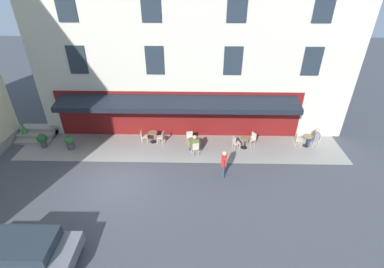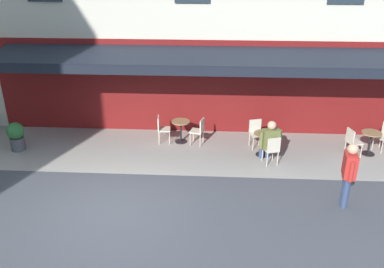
{
  "view_description": "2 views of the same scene",
  "coord_description": "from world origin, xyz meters",
  "px_view_note": "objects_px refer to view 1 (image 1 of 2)",
  "views": [
    {
      "loc": [
        -4.25,
        11.54,
        10.19
      ],
      "look_at": [
        -3.95,
        -2.64,
        1.5
      ],
      "focal_mm": 26.25,
      "sensor_mm": 36.0,
      "label": 1
    },
    {
      "loc": [
        -2.42,
        8.12,
        5.84
      ],
      "look_at": [
        -1.82,
        -2.13,
        1.16
      ],
      "focal_mm": 37.83,
      "sensor_mm": 36.0,
      "label": 2
    }
  ],
  "objects_px": {
    "cafe_chair_cream_corner_right": "(253,138)",
    "cafe_chair_cream_kerbside": "(317,139)",
    "cafe_chair_cream_by_window": "(162,136)",
    "cafe_chair_cream_corner_left": "(195,148)",
    "cafe_table_mid_terrace": "(153,136)",
    "walking_pedestrian_in_red": "(224,162)",
    "parked_car_grey": "(21,252)",
    "cafe_table_far_end": "(192,143)",
    "cafe_table_near_entrance": "(245,141)",
    "cafe_chair_cream_near_door": "(190,137)",
    "seated_companion_in_grey": "(314,137)",
    "potted_plant_entrance_left": "(42,140)",
    "seated_patron_in_olive": "(194,143)",
    "cafe_chair_cream_under_awning": "(297,139)",
    "potted_plant_entrance_right": "(24,131)",
    "cafe_table_streetside": "(307,140)",
    "cafe_chair_cream_facing_street": "(235,142)",
    "cafe_chair_cream_back_row": "(143,135)",
    "potted_plant_under_sign": "(70,142)"
  },
  "relations": [
    {
      "from": "cafe_chair_cream_near_door",
      "to": "parked_car_grey",
      "type": "relative_size",
      "value": 0.21
    },
    {
      "from": "cafe_chair_cream_under_awning",
      "to": "seated_patron_in_olive",
      "type": "height_order",
      "value": "seated_patron_in_olive"
    },
    {
      "from": "cafe_chair_cream_near_door",
      "to": "seated_patron_in_olive",
      "type": "relative_size",
      "value": 0.68
    },
    {
      "from": "walking_pedestrian_in_red",
      "to": "cafe_chair_cream_corner_left",
      "type": "bearing_deg",
      "value": -52.15
    },
    {
      "from": "cafe_chair_cream_facing_street",
      "to": "cafe_chair_cream_under_awning",
      "type": "bearing_deg",
      "value": -173.11
    },
    {
      "from": "cafe_chair_cream_facing_street",
      "to": "cafe_chair_cream_kerbside",
      "type": "height_order",
      "value": "same"
    },
    {
      "from": "cafe_chair_cream_back_row",
      "to": "potted_plant_under_sign",
      "type": "xyz_separation_m",
      "value": [
        4.52,
        0.82,
        -0.04
      ]
    },
    {
      "from": "cafe_chair_cream_facing_street",
      "to": "cafe_chair_cream_corner_right",
      "type": "bearing_deg",
      "value": -156.94
    },
    {
      "from": "cafe_table_near_entrance",
      "to": "cafe_chair_cream_under_awning",
      "type": "height_order",
      "value": "cafe_chair_cream_under_awning"
    },
    {
      "from": "cafe_table_near_entrance",
      "to": "cafe_chair_cream_corner_right",
      "type": "bearing_deg",
      "value": -149.07
    },
    {
      "from": "potted_plant_under_sign",
      "to": "potted_plant_entrance_right",
      "type": "xyz_separation_m",
      "value": [
        3.56,
        -1.26,
        0.02
      ]
    },
    {
      "from": "cafe_chair_cream_facing_street",
      "to": "seated_patron_in_olive",
      "type": "bearing_deg",
      "value": 10.53
    },
    {
      "from": "seated_patron_in_olive",
      "to": "potted_plant_under_sign",
      "type": "xyz_separation_m",
      "value": [
        7.89,
        -0.32,
        -0.21
      ]
    },
    {
      "from": "cafe_chair_cream_facing_street",
      "to": "parked_car_grey",
      "type": "relative_size",
      "value": 0.21
    },
    {
      "from": "parked_car_grey",
      "to": "potted_plant_under_sign",
      "type": "bearing_deg",
      "value": -80.33
    },
    {
      "from": "cafe_chair_cream_back_row",
      "to": "cafe_chair_cream_under_awning",
      "type": "distance_m",
      "value": 9.98
    },
    {
      "from": "cafe_chair_cream_back_row",
      "to": "parked_car_grey",
      "type": "xyz_separation_m",
      "value": [
        3.16,
        8.83,
        0.16
      ]
    },
    {
      "from": "cafe_chair_cream_back_row",
      "to": "cafe_chair_cream_corner_right",
      "type": "bearing_deg",
      "value": 178.68
    },
    {
      "from": "potted_plant_under_sign",
      "to": "parked_car_grey",
      "type": "bearing_deg",
      "value": 99.67
    },
    {
      "from": "cafe_table_near_entrance",
      "to": "cafe_table_mid_terrace",
      "type": "bearing_deg",
      "value": -5.31
    },
    {
      "from": "cafe_chair_cream_by_window",
      "to": "seated_patron_in_olive",
      "type": "bearing_deg",
      "value": 154.03
    },
    {
      "from": "cafe_table_near_entrance",
      "to": "potted_plant_entrance_left",
      "type": "bearing_deg",
      "value": 0.74
    },
    {
      "from": "cafe_chair_cream_corner_right",
      "to": "potted_plant_entrance_right",
      "type": "xyz_separation_m",
      "value": [
        15.18,
        -0.6,
        -0.02
      ]
    },
    {
      "from": "cafe_table_mid_terrace",
      "to": "walking_pedestrian_in_red",
      "type": "xyz_separation_m",
      "value": [
        -4.37,
        3.42,
        0.5
      ]
    },
    {
      "from": "cafe_chair_cream_corner_right",
      "to": "walking_pedestrian_in_red",
      "type": "distance_m",
      "value": 3.85
    },
    {
      "from": "cafe_chair_cream_corner_right",
      "to": "cafe_table_mid_terrace",
      "type": "height_order",
      "value": "cafe_chair_cream_corner_right"
    },
    {
      "from": "cafe_chair_cream_facing_street",
      "to": "seated_companion_in_grey",
      "type": "height_order",
      "value": "seated_companion_in_grey"
    },
    {
      "from": "parked_car_grey",
      "to": "potted_plant_entrance_left",
      "type": "bearing_deg",
      "value": -68.78
    },
    {
      "from": "cafe_chair_cream_kerbside",
      "to": "cafe_table_far_end",
      "type": "distance_m",
      "value": 8.02
    },
    {
      "from": "seated_companion_in_grey",
      "to": "potted_plant_entrance_right",
      "type": "xyz_separation_m",
      "value": [
        19.1,
        -0.63,
        -0.18
      ]
    },
    {
      "from": "cafe_table_mid_terrace",
      "to": "cafe_chair_cream_under_awning",
      "type": "bearing_deg",
      "value": 178.58
    },
    {
      "from": "cafe_chair_cream_corner_right",
      "to": "potted_plant_entrance_right",
      "type": "bearing_deg",
      "value": -2.28
    },
    {
      "from": "seated_patron_in_olive",
      "to": "cafe_chair_cream_near_door",
      "type": "bearing_deg",
      "value": -73.28
    },
    {
      "from": "cafe_chair_cream_near_door",
      "to": "seated_companion_in_grey",
      "type": "relative_size",
      "value": 0.69
    },
    {
      "from": "cafe_chair_cream_corner_right",
      "to": "potted_plant_entrance_left",
      "type": "height_order",
      "value": "potted_plant_entrance_left"
    },
    {
      "from": "potted_plant_entrance_right",
      "to": "cafe_table_near_entrance",
      "type": "bearing_deg",
      "value": 176.37
    },
    {
      "from": "cafe_chair_cream_under_awning",
      "to": "potted_plant_entrance_left",
      "type": "distance_m",
      "value": 16.31
    },
    {
      "from": "cafe_chair_cream_back_row",
      "to": "potted_plant_entrance_left",
      "type": "distance_m",
      "value": 6.37
    },
    {
      "from": "cafe_table_streetside",
      "to": "cafe_chair_cream_corner_left",
      "type": "xyz_separation_m",
      "value": [
        7.17,
        1.16,
        0.06
      ]
    },
    {
      "from": "cafe_chair_cream_back_row",
      "to": "cafe_chair_cream_corner_left",
      "type": "relative_size",
      "value": 1.0
    },
    {
      "from": "potted_plant_under_sign",
      "to": "cafe_chair_cream_kerbside",
      "type": "bearing_deg",
      "value": -177.71
    },
    {
      "from": "walking_pedestrian_in_red",
      "to": "parked_car_grey",
      "type": "bearing_deg",
      "value": 33.86
    },
    {
      "from": "cafe_table_far_end",
      "to": "seated_companion_in_grey",
      "type": "distance_m",
      "value": 7.8
    },
    {
      "from": "walking_pedestrian_in_red",
      "to": "cafe_chair_cream_under_awning",
      "type": "bearing_deg",
      "value": -147.37
    },
    {
      "from": "cafe_chair_cream_corner_right",
      "to": "cafe_chair_cream_kerbside",
      "type": "bearing_deg",
      "value": 179.64
    },
    {
      "from": "cafe_chair_cream_by_window",
      "to": "cafe_table_near_entrance",
      "type": "bearing_deg",
      "value": 175.8
    },
    {
      "from": "cafe_chair_cream_near_door",
      "to": "seated_companion_in_grey",
      "type": "xyz_separation_m",
      "value": [
        -7.95,
        0.06,
        0.16
      ]
    },
    {
      "from": "cafe_chair_cream_by_window",
      "to": "cafe_chair_cream_corner_left",
      "type": "relative_size",
      "value": 1.0
    },
    {
      "from": "cafe_chair_cream_corner_right",
      "to": "cafe_table_mid_terrace",
      "type": "relative_size",
      "value": 1.21
    },
    {
      "from": "cafe_chair_cream_corner_right",
      "to": "cafe_table_streetside",
      "type": "height_order",
      "value": "cafe_chair_cream_corner_right"
    }
  ]
}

